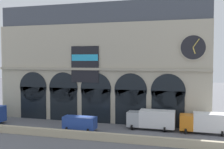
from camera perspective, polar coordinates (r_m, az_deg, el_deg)
name	(u,v)px	position (r m, az deg, el deg)	size (l,w,h in m)	color
ground_plane	(86,129)	(43.82, -5.60, -11.54)	(200.00, 200.00, 0.00)	slate
quay_parapet_wall	(73,134)	(39.26, -8.28, -12.47)	(90.00, 0.70, 1.10)	#BCAD8C
station_building	(100,64)	(49.07, -2.64, 2.17)	(38.66, 4.59, 21.20)	#B2A891
van_center	(80,123)	(43.06, -6.87, -10.10)	(5.20, 2.48, 2.20)	#28479E
box_truck_mideast	(152,119)	(43.66, 8.39, -9.32)	(7.50, 2.91, 3.12)	#ADB2B7
box_truck_east	(206,122)	(43.31, 19.36, -9.56)	(7.50, 2.91, 3.12)	orange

